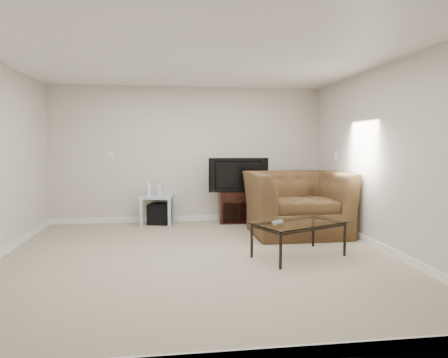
{
  "coord_description": "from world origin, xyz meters",
  "views": [
    {
      "loc": [
        -0.33,
        -4.96,
        1.44
      ],
      "look_at": [
        0.5,
        1.2,
        0.9
      ],
      "focal_mm": 32.0,
      "sensor_mm": 36.0,
      "label": 1
    }
  ],
  "objects": [
    {
      "name": "floor",
      "position": [
        0.0,
        0.0,
        0.0
      ],
      "size": [
        5.0,
        5.0,
        0.0
      ],
      "primitive_type": "plane",
      "color": "tan",
      "rests_on": "ground"
    },
    {
      "name": "ceiling",
      "position": [
        0.0,
        0.0,
        2.5
      ],
      "size": [
        5.0,
        5.0,
        0.0
      ],
      "primitive_type": "plane",
      "color": "white",
      "rests_on": "ground"
    },
    {
      "name": "wall_back",
      "position": [
        0.0,
        2.5,
        1.25
      ],
      "size": [
        5.0,
        0.02,
        2.5
      ],
      "primitive_type": "cube",
      "color": "silver",
      "rests_on": "ground"
    },
    {
      "name": "wall_right",
      "position": [
        2.5,
        0.0,
        1.25
      ],
      "size": [
        0.02,
        5.0,
        2.5
      ],
      "primitive_type": "cube",
      "color": "silver",
      "rests_on": "ground"
    },
    {
      "name": "plate_back",
      "position": [
        -1.4,
        2.49,
        1.25
      ],
      "size": [
        0.12,
        0.02,
        0.12
      ],
      "primitive_type": "cube",
      "color": "white",
      "rests_on": "wall_back"
    },
    {
      "name": "plate_right_switch",
      "position": [
        2.49,
        1.6,
        1.25
      ],
      "size": [
        0.02,
        0.09,
        0.13
      ],
      "primitive_type": "cube",
      "color": "white",
      "rests_on": "wall_right"
    },
    {
      "name": "plate_right_outlet",
      "position": [
        2.49,
        1.3,
        0.3
      ],
      "size": [
        0.02,
        0.08,
        0.12
      ],
      "primitive_type": "cube",
      "color": "white",
      "rests_on": "wall_right"
    },
    {
      "name": "tv_stand",
      "position": [
        0.9,
        2.28,
        0.29
      ],
      "size": [
        0.71,
        0.5,
        0.57
      ],
      "primitive_type": null,
      "rotation": [
        0.0,
        0.0,
        -0.04
      ],
      "color": "black",
      "rests_on": "floor"
    },
    {
      "name": "dvd_player",
      "position": [
        0.9,
        2.24,
        0.48
      ],
      "size": [
        0.41,
        0.29,
        0.06
      ],
      "primitive_type": "cube",
      "rotation": [
        0.0,
        0.0,
        -0.04
      ],
      "color": "black",
      "rests_on": "tv_stand"
    },
    {
      "name": "television",
      "position": [
        0.9,
        2.25,
        0.89
      ],
      "size": [
        1.02,
        0.27,
        0.62
      ],
      "primitive_type": "imported",
      "rotation": [
        0.0,
        0.0,
        -0.07
      ],
      "color": "black",
      "rests_on": "tv_stand"
    },
    {
      "name": "side_table",
      "position": [
        -0.57,
        2.28,
        0.26
      ],
      "size": [
        0.6,
        0.6,
        0.53
      ],
      "primitive_type": null,
      "rotation": [
        0.0,
        0.0,
        -0.11
      ],
      "color": "#A3B6C5",
      "rests_on": "floor"
    },
    {
      "name": "subwoofer",
      "position": [
        -0.54,
        2.3,
        0.19
      ],
      "size": [
        0.45,
        0.45,
        0.37
      ],
      "primitive_type": "cube",
      "rotation": [
        0.0,
        0.0,
        -0.25
      ],
      "color": "black",
      "rests_on": "floor"
    },
    {
      "name": "game_console",
      "position": [
        -0.71,
        2.27,
        0.65
      ],
      "size": [
        0.06,
        0.18,
        0.24
      ],
      "primitive_type": "cube",
      "rotation": [
        0.0,
        0.0,
        -0.06
      ],
      "color": "white",
      "rests_on": "side_table"
    },
    {
      "name": "game_case",
      "position": [
        -0.51,
        2.25,
        0.63
      ],
      "size": [
        0.09,
        0.16,
        0.21
      ],
      "primitive_type": "cube",
      "rotation": [
        0.0,
        0.0,
        -0.24
      ],
      "color": "silver",
      "rests_on": "side_table"
    },
    {
      "name": "recliner",
      "position": [
        1.68,
        1.2,
        0.67
      ],
      "size": [
        1.55,
        1.01,
        1.35
      ],
      "primitive_type": "imported",
      "rotation": [
        0.0,
        0.0,
        0.0
      ],
      "color": "#4A321F",
      "rests_on": "floor"
    },
    {
      "name": "coffee_table",
      "position": [
        1.29,
        -0.1,
        0.22
      ],
      "size": [
        1.31,
        1.06,
        0.45
      ],
      "primitive_type": null,
      "rotation": [
        0.0,
        0.0,
        0.42
      ],
      "color": "black",
      "rests_on": "floor"
    },
    {
      "name": "remote",
      "position": [
        1.02,
        -0.08,
        0.46
      ],
      "size": [
        0.17,
        0.15,
        0.02
      ],
      "primitive_type": "cube",
      "rotation": [
        0.0,
        0.0,
        0.67
      ],
      "color": "#B2B2B7",
      "rests_on": "coffee_table"
    }
  ]
}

